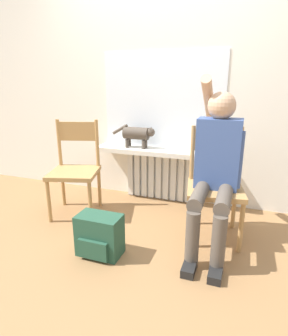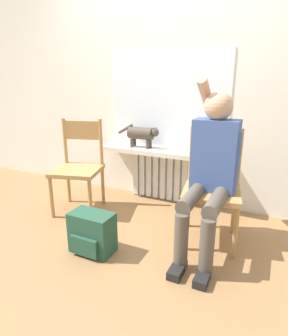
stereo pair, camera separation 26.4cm
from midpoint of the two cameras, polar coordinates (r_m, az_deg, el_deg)
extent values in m
plane|color=olive|center=(2.34, -8.87, -16.43)|extent=(12.00, 12.00, 0.00)
cube|color=white|center=(3.09, 1.39, 18.17)|extent=(7.00, 0.06, 2.70)
cube|color=silver|center=(3.19, 0.88, -1.47)|extent=(0.77, 0.05, 0.55)
cube|color=silver|center=(3.27, -5.05, -1.06)|extent=(0.06, 0.03, 0.53)
cube|color=silver|center=(3.24, -3.68, -1.22)|extent=(0.06, 0.03, 0.53)
cube|color=silver|center=(3.21, -2.27, -1.38)|extent=(0.06, 0.03, 0.53)
cube|color=silver|center=(3.18, -0.84, -1.55)|extent=(0.06, 0.03, 0.53)
cube|color=silver|center=(3.15, 0.62, -1.71)|extent=(0.06, 0.03, 0.53)
cube|color=silver|center=(3.12, 2.10, -1.88)|extent=(0.06, 0.03, 0.53)
cube|color=silver|center=(3.10, 3.60, -2.05)|extent=(0.06, 0.03, 0.53)
cube|color=silver|center=(3.08, 5.13, -2.22)|extent=(0.06, 0.03, 0.53)
cube|color=silver|center=(3.06, 6.68, -2.39)|extent=(0.06, 0.03, 0.53)
cube|color=silver|center=(3.01, 0.24, 3.36)|extent=(1.37, 0.28, 0.05)
cube|color=white|center=(3.06, 1.14, 13.49)|extent=(1.32, 0.01, 1.00)
cube|color=#B2844C|center=(2.87, -16.61, -0.98)|extent=(0.55, 0.55, 0.04)
cylinder|color=#B2844C|center=(2.85, -21.34, -6.46)|extent=(0.04, 0.04, 0.41)
cylinder|color=#B2844C|center=(2.71, -13.65, -6.94)|extent=(0.04, 0.04, 0.41)
cylinder|color=#B2844C|center=(3.19, -18.45, -3.71)|extent=(0.04, 0.04, 0.41)
cylinder|color=#B2844C|center=(3.06, -11.52, -3.99)|extent=(0.04, 0.04, 0.41)
cylinder|color=#B2844C|center=(3.06, -19.28, 4.87)|extent=(0.04, 0.04, 0.48)
cylinder|color=#B2844C|center=(2.93, -12.08, 4.94)|extent=(0.04, 0.04, 0.48)
cube|color=#B2844C|center=(2.96, -15.94, 7.17)|extent=(0.39, 0.14, 0.19)
cube|color=#B2844C|center=(2.36, 11.13, -4.43)|extent=(0.52, 0.52, 0.04)
cylinder|color=#B2844C|center=(2.27, 5.80, -11.33)|extent=(0.04, 0.04, 0.41)
cylinder|color=#B2844C|center=(2.29, 15.96, -11.75)|extent=(0.04, 0.04, 0.41)
cylinder|color=#B2844C|center=(2.63, 6.43, -7.29)|extent=(0.04, 0.04, 0.41)
cylinder|color=#B2844C|center=(2.64, 15.11, -7.67)|extent=(0.04, 0.04, 0.41)
cylinder|color=#B2844C|center=(2.47, 6.79, 3.05)|extent=(0.04, 0.04, 0.48)
cylinder|color=#B2844C|center=(2.49, 15.96, 2.59)|extent=(0.04, 0.04, 0.48)
cube|color=#B2844C|center=(2.45, 11.55, 5.54)|extent=(0.40, 0.09, 0.19)
cylinder|color=brown|center=(2.15, 7.86, -5.32)|extent=(0.11, 0.49, 0.11)
cylinder|color=brown|center=(2.13, 12.62, -5.86)|extent=(0.11, 0.49, 0.11)
cylinder|color=brown|center=(2.05, 6.05, -14.42)|extent=(0.10, 0.10, 0.43)
cylinder|color=brown|center=(2.02, 11.17, -15.14)|extent=(0.10, 0.10, 0.43)
cube|color=black|center=(2.11, 5.46, -19.56)|extent=(0.09, 0.20, 0.06)
cube|color=black|center=(2.08, 10.58, -20.33)|extent=(0.09, 0.20, 0.06)
cube|color=#3D5693|center=(2.29, 11.64, 2.80)|extent=(0.34, 0.20, 0.56)
sphere|color=tan|center=(2.23, 12.22, 12.25)|extent=(0.21, 0.21, 0.21)
cylinder|color=tan|center=(2.38, 9.85, 13.60)|extent=(0.08, 0.50, 0.38)
cylinder|color=#3D5693|center=(2.24, 15.30, 1.51)|extent=(0.08, 0.08, 0.45)
cylinder|color=#4C4238|center=(3.06, -4.10, 7.03)|extent=(0.27, 0.13, 0.13)
sphere|color=#4C4238|center=(2.99, -1.20, 7.24)|extent=(0.09, 0.09, 0.09)
cone|color=#4C4238|center=(2.96, -1.37, 7.96)|extent=(0.03, 0.03, 0.03)
cone|color=#4C4238|center=(3.00, -1.05, 8.08)|extent=(0.03, 0.03, 0.03)
cylinder|color=#4C4238|center=(3.01, -2.63, 4.72)|extent=(0.04, 0.04, 0.09)
cylinder|color=#4C4238|center=(3.07, -2.16, 4.97)|extent=(0.04, 0.04, 0.09)
cylinder|color=#4C4238|center=(3.09, -5.93, 4.96)|extent=(0.04, 0.04, 0.09)
cylinder|color=#4C4238|center=(3.14, -5.41, 5.19)|extent=(0.04, 0.04, 0.09)
cylinder|color=#4C4238|center=(3.13, -7.32, 7.79)|extent=(0.18, 0.03, 0.12)
cube|color=#234C38|center=(2.26, -12.42, -13.22)|extent=(0.34, 0.20, 0.32)
cube|color=#234C38|center=(2.21, -13.92, -16.00)|extent=(0.24, 0.03, 0.15)
camera|label=1|loc=(0.13, -92.86, -0.87)|focal=30.00mm
camera|label=2|loc=(0.13, 87.14, 0.87)|focal=30.00mm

